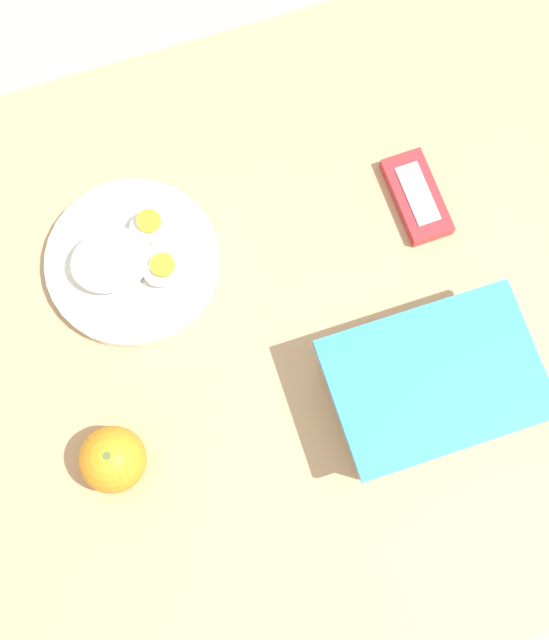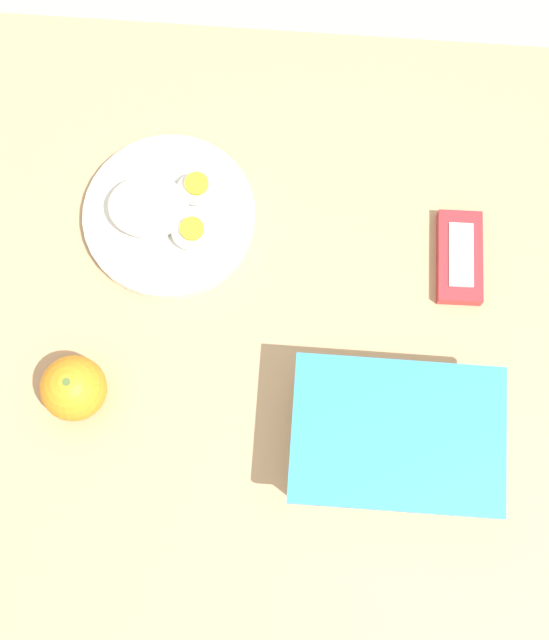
{
  "view_description": "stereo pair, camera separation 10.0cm",
  "coord_description": "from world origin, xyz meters",
  "px_view_note": "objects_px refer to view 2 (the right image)",
  "views": [
    {
      "loc": [
        0.01,
        0.24,
        1.74
      ],
      "look_at": [
        -0.07,
        -0.01,
        0.77
      ],
      "focal_mm": 50.0,
      "sensor_mm": 36.0,
      "label": 1
    },
    {
      "loc": [
        -0.09,
        0.25,
        1.74
      ],
      "look_at": [
        -0.07,
        -0.01,
        0.77
      ],
      "focal_mm": 50.0,
      "sensor_mm": 36.0,
      "label": 2
    }
  ],
  "objects_px": {
    "food_container": "(393,440)",
    "orange_fruit": "(74,388)",
    "rice_plate": "(168,213)",
    "candy_bar": "(460,257)"
  },
  "relations": [
    {
      "from": "orange_fruit",
      "to": "rice_plate",
      "type": "height_order",
      "value": "orange_fruit"
    },
    {
      "from": "rice_plate",
      "to": "candy_bar",
      "type": "height_order",
      "value": "rice_plate"
    },
    {
      "from": "rice_plate",
      "to": "candy_bar",
      "type": "xyz_separation_m",
      "value": [
        -0.35,
        0.03,
        -0.01
      ]
    },
    {
      "from": "orange_fruit",
      "to": "candy_bar",
      "type": "height_order",
      "value": "orange_fruit"
    },
    {
      "from": "orange_fruit",
      "to": "rice_plate",
      "type": "relative_size",
      "value": 0.36
    },
    {
      "from": "orange_fruit",
      "to": "rice_plate",
      "type": "distance_m",
      "value": 0.23
    },
    {
      "from": "food_container",
      "to": "orange_fruit",
      "type": "xyz_separation_m",
      "value": [
        0.35,
        -0.03,
        -0.0
      ]
    },
    {
      "from": "food_container",
      "to": "orange_fruit",
      "type": "distance_m",
      "value": 0.35
    },
    {
      "from": "food_container",
      "to": "rice_plate",
      "type": "height_order",
      "value": "food_container"
    },
    {
      "from": "food_container",
      "to": "candy_bar",
      "type": "relative_size",
      "value": 1.97
    }
  ]
}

